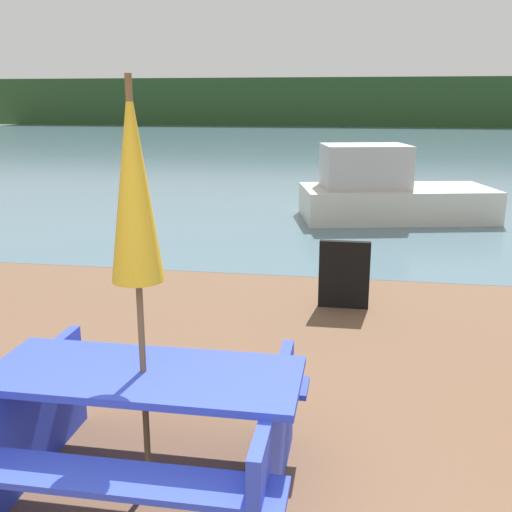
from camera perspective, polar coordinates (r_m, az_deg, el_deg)
water at (r=32.53m, az=8.23°, el=10.62°), size 60.00×50.00×0.00m
far_treeline at (r=52.45m, az=8.89°, el=14.29°), size 80.00×1.60×4.00m
picnic_table_blue at (r=3.61m, az=-10.45°, el=-14.94°), size 1.78×1.39×0.75m
umbrella_gold at (r=3.18m, az=-11.57°, el=6.60°), size 0.28×0.28×2.36m
boat at (r=11.71m, az=12.38°, el=5.91°), size 3.81×2.35×1.41m
signboard at (r=6.61m, az=8.39°, el=-1.76°), size 0.55×0.08×0.75m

